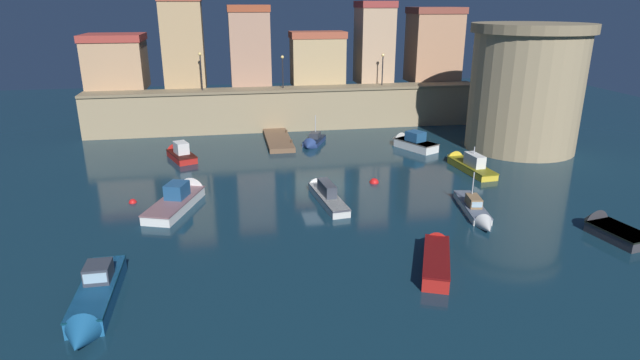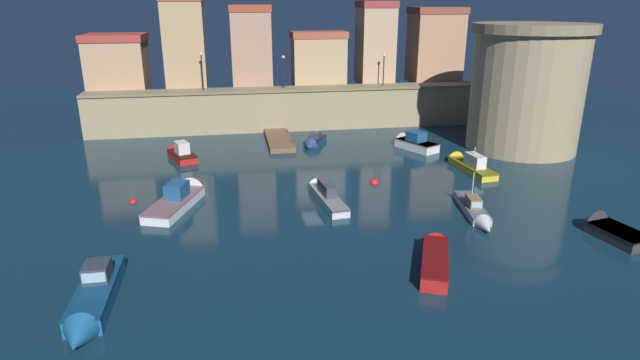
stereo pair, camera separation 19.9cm
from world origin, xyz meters
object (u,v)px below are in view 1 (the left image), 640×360
object	(u,v)px
moored_boat_1	(312,142)
moored_boat_2	(179,153)
moored_boat_0	(182,197)
mooring_buoy_0	(133,203)
moored_boat_6	(94,301)
fortress_tower	(526,87)
moored_boat_9	(436,255)
mooring_buoy_1	(374,183)
quay_lamp_0	(201,66)
moored_boat_5	(324,193)
moored_boat_7	(410,142)
moored_boat_4	(476,212)
moored_boat_8	(607,229)
moored_boat_3	(466,163)
quay_lamp_1	(283,66)
quay_lamp_2	(383,64)

from	to	relation	value
moored_boat_1	moored_boat_2	distance (m)	12.29
moored_boat_0	mooring_buoy_0	xyz separation A→B (m)	(-3.31, 0.63, -0.45)
moored_boat_6	fortress_tower	bearing A→B (deg)	122.89
moored_boat_9	mooring_buoy_1	bearing A→B (deg)	21.58
quay_lamp_0	moored_boat_9	size ratio (longest dim) A/B	0.62
moored_boat_5	moored_boat_6	bearing A→B (deg)	127.10
moored_boat_1	moored_boat_7	world-z (taller)	moored_boat_1
moored_boat_7	moored_boat_4	bearing A→B (deg)	148.00
mooring_buoy_0	moored_boat_6	bearing A→B (deg)	-88.00
moored_boat_1	mooring_buoy_0	distance (m)	19.11
fortress_tower	mooring_buoy_1	xyz separation A→B (m)	(-15.84, -7.04, -5.63)
fortress_tower	moored_boat_0	xyz separation A→B (m)	(-29.72, -8.69, -5.18)
moored_boat_6	moored_boat_8	distance (m)	27.81
moored_boat_3	quay_lamp_0	bearing A→B (deg)	47.71
quay_lamp_0	moored_boat_7	world-z (taller)	quay_lamp_0
quay_lamp_1	moored_boat_7	bearing A→B (deg)	-41.65
fortress_tower	moored_boat_4	bearing A→B (deg)	-128.07
fortress_tower	moored_boat_2	xyz separation A→B (m)	(-30.72, 2.36, -5.17)
quay_lamp_0	moored_boat_3	bearing A→B (deg)	-37.53
fortress_tower	moored_boat_0	world-z (taller)	fortress_tower
moored_boat_4	moored_boat_9	xyz separation A→B (m)	(-4.84, -5.31, 0.10)
moored_boat_2	moored_boat_9	bearing A→B (deg)	-167.90
moored_boat_8	moored_boat_3	bearing A→B (deg)	0.29
fortress_tower	moored_boat_9	xyz separation A→B (m)	(-16.12, -19.72, -5.20)
moored_boat_0	moored_boat_6	distance (m)	12.96
moored_boat_2	moored_boat_8	bearing A→B (deg)	-149.96
moored_boat_3	moored_boat_9	world-z (taller)	moored_boat_3
moored_boat_3	moored_boat_4	world-z (taller)	moored_boat_4
moored_boat_2	moored_boat_4	size ratio (longest dim) A/B	0.78
quay_lamp_1	quay_lamp_2	world-z (taller)	quay_lamp_2
moored_boat_1	moored_boat_8	distance (m)	26.48
fortress_tower	moored_boat_8	distance (m)	19.60
moored_boat_0	moored_boat_2	xyz separation A→B (m)	(-0.99, 11.05, 0.01)
moored_boat_1	moored_boat_0	bearing A→B (deg)	-15.23
moored_boat_4	moored_boat_6	distance (m)	22.39
moored_boat_6	moored_boat_5	bearing A→B (deg)	133.10
moored_boat_8	quay_lamp_2	bearing A→B (deg)	-1.07
fortress_tower	mooring_buoy_1	size ratio (longest dim) A/B	16.06
moored_boat_0	moored_boat_6	size ratio (longest dim) A/B	1.04
moored_boat_1	mooring_buoy_0	world-z (taller)	moored_boat_1
fortress_tower	mooring_buoy_0	size ratio (longest dim) A/B	21.40
moored_boat_4	mooring_buoy_1	xyz separation A→B (m)	(-4.55, 7.37, -0.32)
quay_lamp_1	moored_boat_9	bearing A→B (deg)	-81.97
fortress_tower	mooring_buoy_1	world-z (taller)	fortress_tower
moored_boat_0	moored_boat_9	xyz separation A→B (m)	(13.60, -11.03, -0.02)
moored_boat_7	fortress_tower	bearing A→B (deg)	-128.18
moored_boat_5	mooring_buoy_1	bearing A→B (deg)	-65.98
quay_lamp_0	mooring_buoy_0	bearing A→B (deg)	-102.39
quay_lamp_2	moored_boat_1	bearing A→B (deg)	-141.32
moored_boat_7	mooring_buoy_0	distance (m)	25.29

